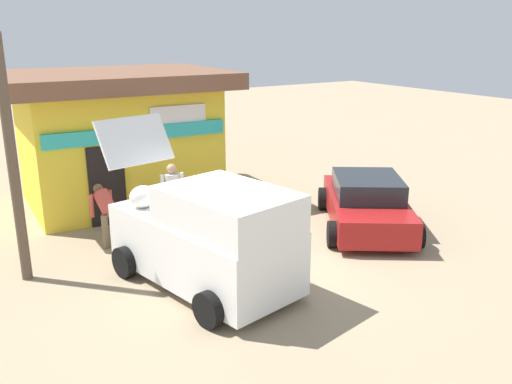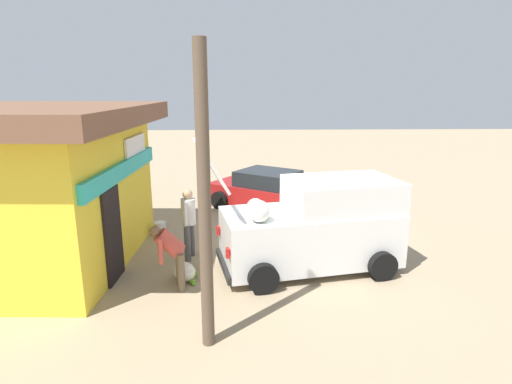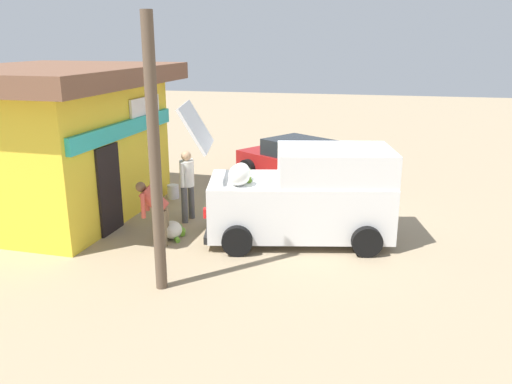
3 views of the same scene
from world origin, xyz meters
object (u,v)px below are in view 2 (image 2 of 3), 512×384
(storefront_bar, at_px, (42,184))
(paint_bucket, at_px, (160,229))
(delivery_van, at_px, (316,225))
(vendor_standing, at_px, (189,219))
(customer_bending, at_px, (171,250))
(parked_sedan, at_px, (268,191))
(unloaded_banana_pile, at_px, (186,272))

(storefront_bar, xyz_separation_m, paint_bucket, (1.79, -2.22, -1.72))
(storefront_bar, bearing_deg, delivery_van, -94.32)
(vendor_standing, height_order, customer_bending, vendor_standing)
(paint_bucket, bearing_deg, delivery_van, -119.72)
(storefront_bar, bearing_deg, customer_bending, -114.51)
(parked_sedan, relative_size, customer_bending, 3.07)
(delivery_van, relative_size, parked_sedan, 1.10)
(storefront_bar, height_order, delivery_van, storefront_bar)
(customer_bending, bearing_deg, vendor_standing, -6.30)
(storefront_bar, height_order, vendor_standing, storefront_bar)
(delivery_van, height_order, vendor_standing, delivery_van)
(vendor_standing, bearing_deg, parked_sedan, -27.01)
(parked_sedan, height_order, customer_bending, customer_bending)
(storefront_bar, xyz_separation_m, customer_bending, (-1.40, -3.07, -1.08))
(vendor_standing, xyz_separation_m, customer_bending, (-1.54, 0.17, -0.17))
(parked_sedan, bearing_deg, delivery_van, -170.70)
(parked_sedan, height_order, paint_bucket, parked_sedan)
(parked_sedan, distance_m, paint_bucket, 4.08)
(delivery_van, distance_m, customer_bending, 3.24)
(unloaded_banana_pile, bearing_deg, customer_bending, 150.62)
(storefront_bar, height_order, paint_bucket, storefront_bar)
(vendor_standing, distance_m, unloaded_banana_pile, 1.43)
(delivery_van, xyz_separation_m, parked_sedan, (4.81, 0.79, -0.40))
(unloaded_banana_pile, bearing_deg, parked_sedan, -21.35)
(storefront_bar, distance_m, unloaded_banana_pile, 3.85)
(vendor_standing, bearing_deg, customer_bending, 173.70)
(vendor_standing, relative_size, unloaded_banana_pile, 1.90)
(delivery_van, relative_size, paint_bucket, 12.36)
(parked_sedan, xyz_separation_m, paint_bucket, (-2.55, 3.16, -0.42))
(parked_sedan, distance_m, customer_bending, 6.19)
(storefront_bar, height_order, customer_bending, storefront_bar)
(storefront_bar, distance_m, delivery_van, 6.25)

